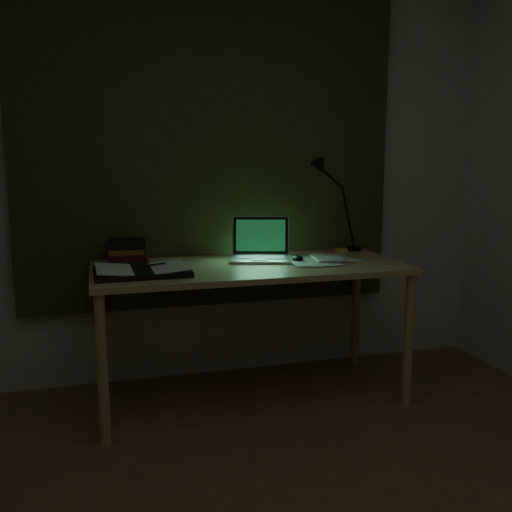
% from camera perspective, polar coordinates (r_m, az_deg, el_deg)
% --- Properties ---
extents(wall_back, '(3.50, 0.00, 2.50)m').
position_cam_1_polar(wall_back, '(3.39, -4.68, 8.66)').
color(wall_back, beige).
rests_on(wall_back, ground).
extents(curtain, '(2.20, 0.06, 2.00)m').
position_cam_1_polar(curtain, '(3.35, -4.59, 12.06)').
color(curtain, '#2A3118').
rests_on(curtain, wall_back).
extents(desk, '(1.65, 0.72, 0.75)m').
position_cam_1_polar(desk, '(3.13, -0.60, -7.65)').
color(desk, tan).
rests_on(desk, floor).
extents(laptop, '(0.42, 0.45, 0.23)m').
position_cam_1_polar(laptop, '(3.14, 0.46, 1.63)').
color(laptop, silver).
rests_on(laptop, desk).
extents(open_textbook, '(0.47, 0.34, 0.04)m').
position_cam_1_polar(open_textbook, '(2.85, -11.35, -1.40)').
color(open_textbook, silver).
rests_on(open_textbook, desk).
extents(book_stack, '(0.21, 0.25, 0.13)m').
position_cam_1_polar(book_stack, '(3.15, -12.70, 0.43)').
color(book_stack, silver).
rests_on(book_stack, desk).
extents(loose_papers, '(0.42, 0.43, 0.02)m').
position_cam_1_polar(loose_papers, '(3.18, 6.21, -0.28)').
color(loose_papers, white).
rests_on(loose_papers, desk).
extents(mouse, '(0.06, 0.10, 0.04)m').
position_cam_1_polar(mouse, '(3.14, 4.16, -0.22)').
color(mouse, black).
rests_on(mouse, desk).
extents(sticky_yellow, '(0.08, 0.08, 0.01)m').
position_cam_1_polar(sticky_yellow, '(3.52, 8.46, 0.62)').
color(sticky_yellow, yellow).
rests_on(sticky_yellow, desk).
extents(sticky_pink, '(0.10, 0.10, 0.02)m').
position_cam_1_polar(sticky_pink, '(3.45, 7.28, 0.46)').
color(sticky_pink, '#DE568E').
rests_on(sticky_pink, desk).
extents(desk_lamp, '(0.37, 0.30, 0.53)m').
position_cam_1_polar(desk_lamp, '(3.53, 9.89, 4.81)').
color(desk_lamp, black).
rests_on(desk_lamp, desk).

